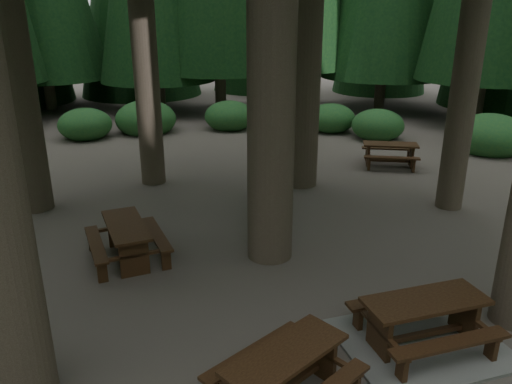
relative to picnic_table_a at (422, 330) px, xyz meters
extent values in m
plane|color=#554D45|center=(-2.36, 2.83, -0.24)|extent=(80.00, 80.00, 0.00)
cube|color=gray|center=(0.00, 0.00, -0.22)|extent=(2.40, 2.08, 0.05)
cube|color=black|center=(0.00, 0.00, 0.46)|extent=(1.77, 0.89, 0.06)
cube|color=black|center=(-0.08, 0.56, 0.18)|extent=(1.72, 0.47, 0.05)
cube|color=black|center=(0.08, -0.56, 0.18)|extent=(1.72, 0.47, 0.05)
cube|color=black|center=(-0.67, -0.09, 0.10)|extent=(0.15, 0.52, 0.68)
cube|color=black|center=(-0.67, -0.09, 0.15)|extent=(0.26, 1.37, 0.06)
cube|color=black|center=(0.67, 0.09, 0.10)|extent=(0.15, 0.52, 0.68)
cube|color=black|center=(0.67, 0.09, 0.15)|extent=(0.26, 1.37, 0.06)
cube|color=black|center=(0.00, 0.00, -0.07)|extent=(1.41, 0.27, 0.08)
cube|color=black|center=(-4.21, 3.30, 0.45)|extent=(1.04, 1.78, 0.06)
cube|color=black|center=(-4.75, 3.16, 0.17)|extent=(0.64, 1.67, 0.05)
cube|color=black|center=(-3.67, 3.43, 0.17)|extent=(0.64, 1.67, 0.05)
cube|color=black|center=(-4.05, 2.65, 0.09)|extent=(0.51, 0.20, 0.67)
cube|color=black|center=(-4.05, 2.65, 0.14)|extent=(1.32, 0.40, 0.06)
cube|color=black|center=(-4.38, 3.94, 0.09)|extent=(0.51, 0.20, 0.67)
cube|color=black|center=(-4.38, 3.94, 0.14)|extent=(1.32, 0.40, 0.06)
cube|color=black|center=(-4.21, 3.30, -0.08)|extent=(0.42, 1.36, 0.07)
cube|color=black|center=(3.11, 8.23, 0.42)|extent=(1.70, 1.06, 0.05)
cube|color=black|center=(3.27, 8.73, 0.15)|extent=(1.58, 0.69, 0.04)
cube|color=black|center=(2.95, 7.72, 0.15)|extent=(1.58, 0.69, 0.04)
cube|color=black|center=(2.50, 8.42, 0.07)|extent=(0.21, 0.48, 0.63)
cube|color=black|center=(2.50, 8.42, 0.13)|extent=(0.45, 1.24, 0.05)
cube|color=black|center=(3.71, 8.03, 0.07)|extent=(0.21, 0.48, 0.63)
cube|color=black|center=(3.71, 8.03, 0.13)|extent=(0.45, 1.24, 0.05)
cube|color=black|center=(3.11, 8.23, -0.09)|extent=(1.28, 0.46, 0.07)
cube|color=black|center=(-2.10, -0.72, 0.42)|extent=(1.67, 1.41, 0.05)
cube|color=black|center=(-2.40, -0.28, 0.15)|extent=(1.44, 1.09, 0.04)
cube|color=black|center=(-1.58, -0.36, 0.08)|extent=(0.33, 0.44, 0.64)
cube|color=black|center=(-1.58, -0.36, 0.13)|extent=(0.79, 1.10, 0.05)
ellipsoid|color=#216132|center=(7.08, 9.28, 0.16)|extent=(2.42, 2.42, 1.49)
ellipsoid|color=#216132|center=(4.07, 11.52, 0.16)|extent=(1.90, 1.90, 1.17)
ellipsoid|color=#216132|center=(2.78, 13.00, 0.16)|extent=(1.84, 1.84, 1.13)
ellipsoid|color=#216132|center=(-1.06, 14.08, 0.16)|extent=(1.95, 1.95, 1.20)
ellipsoid|color=#216132|center=(-4.30, 14.04, 0.16)|extent=(2.31, 2.31, 1.42)
ellipsoid|color=#216132|center=(-6.45, 13.40, 0.16)|extent=(1.93, 1.93, 1.19)
camera|label=1|loc=(-3.22, -5.37, 4.14)|focal=35.00mm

